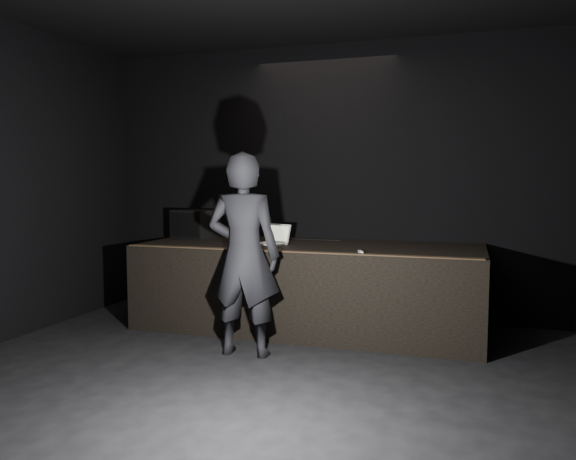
{
  "coord_description": "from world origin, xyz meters",
  "views": [
    {
      "loc": [
        1.8,
        -3.63,
        1.75
      ],
      "look_at": [
        -0.12,
        2.3,
        1.21
      ],
      "focal_mm": 35.0,
      "sensor_mm": 36.0,
      "label": 1
    }
  ],
  "objects_px": {
    "stage_riser": "(309,286)",
    "stage_monitor": "(195,224)",
    "person": "(244,255)",
    "laptop": "(274,239)",
    "beer_can": "(231,236)"
  },
  "relations": [
    {
      "from": "stage_riser",
      "to": "stage_monitor",
      "type": "height_order",
      "value": "stage_monitor"
    },
    {
      "from": "stage_riser",
      "to": "person",
      "type": "relative_size",
      "value": 1.97
    },
    {
      "from": "laptop",
      "to": "person",
      "type": "distance_m",
      "value": 1.14
    },
    {
      "from": "stage_monitor",
      "to": "laptop",
      "type": "height_order",
      "value": "stage_monitor"
    },
    {
      "from": "stage_riser",
      "to": "stage_monitor",
      "type": "bearing_deg",
      "value": 168.68
    },
    {
      "from": "laptop",
      "to": "beer_can",
      "type": "xyz_separation_m",
      "value": [
        -0.59,
        0.06,
        0.01
      ]
    },
    {
      "from": "stage_riser",
      "to": "laptop",
      "type": "relative_size",
      "value": 9.17
    },
    {
      "from": "stage_riser",
      "to": "person",
      "type": "xyz_separation_m",
      "value": [
        -0.34,
        -1.21,
        0.52
      ]
    },
    {
      "from": "laptop",
      "to": "beer_can",
      "type": "distance_m",
      "value": 0.59
    },
    {
      "from": "laptop",
      "to": "person",
      "type": "relative_size",
      "value": 0.21
    },
    {
      "from": "laptop",
      "to": "beer_can",
      "type": "height_order",
      "value": "laptop"
    },
    {
      "from": "laptop",
      "to": "stage_riser",
      "type": "bearing_deg",
      "value": 34.23
    },
    {
      "from": "stage_monitor",
      "to": "laptop",
      "type": "distance_m",
      "value": 1.33
    },
    {
      "from": "stage_riser",
      "to": "beer_can",
      "type": "bearing_deg",
      "value": -179.44
    },
    {
      "from": "stage_riser",
      "to": "person",
      "type": "bearing_deg",
      "value": -105.54
    }
  ]
}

